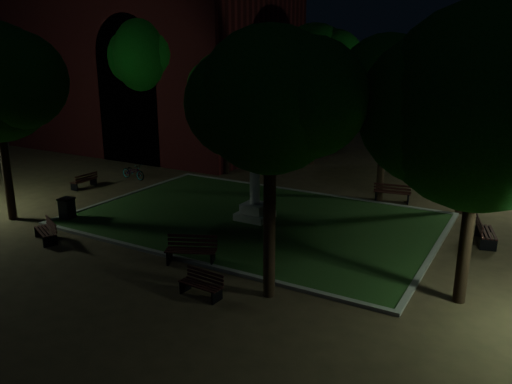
# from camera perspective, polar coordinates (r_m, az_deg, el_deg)

# --- Properties ---
(ground) EXTENTS (80.00, 80.00, 0.00)m
(ground) POSITION_cam_1_polar(r_m,az_deg,el_deg) (20.43, -2.96, -4.84)
(ground) COLOR #493924
(lawn) EXTENTS (15.00, 10.00, 0.08)m
(lawn) POSITION_cam_1_polar(r_m,az_deg,el_deg) (22.01, -0.14, -3.16)
(lawn) COLOR #25461A
(lawn) RESTS_ON ground
(lawn_kerb) EXTENTS (15.40, 10.40, 0.12)m
(lawn_kerb) POSITION_cam_1_polar(r_m,az_deg,el_deg) (22.01, -0.14, -3.11)
(lawn_kerb) COLOR slate
(lawn_kerb) RESTS_ON ground
(monument) EXTENTS (1.40, 1.40, 3.20)m
(monument) POSITION_cam_1_polar(r_m,az_deg,el_deg) (21.73, -0.14, -0.87)
(monument) COLOR #ABA89D
(monument) RESTS_ON lawn
(building_main) EXTENTS (20.00, 12.00, 15.00)m
(building_main) POSITION_cam_1_polar(r_m,az_deg,el_deg) (39.74, -11.92, 15.75)
(building_main) COLOR #501616
(building_main) RESTS_ON ground
(tree_north_wl) EXTENTS (4.66, 3.80, 7.27)m
(tree_north_wl) POSITION_cam_1_polar(r_m,az_deg,el_deg) (29.66, -3.43, 12.23)
(tree_north_wl) COLOR black
(tree_north_wl) RESTS_ON ground
(tree_north_er) EXTENTS (5.84, 4.77, 8.05)m
(tree_north_er) POSITION_cam_1_polar(r_m,az_deg,el_deg) (24.71, 14.96, 11.73)
(tree_north_er) COLOR black
(tree_north_er) RESTS_ON ground
(tree_ne) EXTENTS (4.79, 3.91, 7.04)m
(tree_ne) POSITION_cam_1_polar(r_m,az_deg,el_deg) (23.84, 23.64, 9.42)
(tree_ne) COLOR black
(tree_ne) RESTS_ON ground
(tree_east) EXTENTS (6.94, 5.66, 8.57)m
(tree_east) POSITION_cam_1_polar(r_m,az_deg,el_deg) (14.78, 24.91, 8.70)
(tree_east) COLOR black
(tree_east) RESTS_ON ground
(tree_se) EXTENTS (5.02, 4.10, 7.94)m
(tree_se) POSITION_cam_1_polar(r_m,az_deg,el_deg) (13.83, 1.98, 10.34)
(tree_se) COLOR black
(tree_se) RESTS_ON ground
(tree_nw) EXTENTS (6.83, 5.57, 9.73)m
(tree_nw) POSITION_cam_1_polar(r_m,az_deg,el_deg) (33.90, -11.20, 15.08)
(tree_nw) COLOR black
(tree_nw) RESTS_ON ground
(tree_far_north) EXTENTS (5.78, 4.71, 8.90)m
(tree_far_north) POSITION_cam_1_polar(r_m,az_deg,el_deg) (32.33, 6.85, 14.53)
(tree_far_north) COLOR black
(tree_far_north) RESTS_ON ground
(lamppost_nw) EXTENTS (1.18, 0.28, 4.15)m
(lamppost_nw) POSITION_cam_1_polar(r_m,az_deg,el_deg) (32.56, -9.69, 8.06)
(lamppost_nw) COLOR black
(lamppost_nw) RESTS_ON ground
(bench_near_left) EXTENTS (1.87, 1.29, 0.97)m
(bench_near_left) POSITION_cam_1_polar(r_m,az_deg,el_deg) (17.74, -7.40, -6.65)
(bench_near_left) COLOR black
(bench_near_left) RESTS_ON ground
(bench_near_right) EXTENTS (1.44, 0.58, 0.78)m
(bench_near_right) POSITION_cam_1_polar(r_m,az_deg,el_deg) (15.47, -6.21, -10.49)
(bench_near_right) COLOR black
(bench_near_right) RESTS_ON ground
(bench_west_near) EXTENTS (1.60, 1.11, 0.83)m
(bench_west_near) POSITION_cam_1_polar(r_m,az_deg,el_deg) (21.24, -22.79, -4.16)
(bench_west_near) COLOR black
(bench_west_near) RESTS_ON ground
(bench_left_side) EXTENTS (0.55, 1.50, 0.82)m
(bench_left_side) POSITION_cam_1_polar(r_m,az_deg,el_deg) (28.64, -19.01, 1.17)
(bench_left_side) COLOR black
(bench_left_side) RESTS_ON ground
(bench_right_side) EXTENTS (0.99, 1.81, 0.94)m
(bench_right_side) POSITION_cam_1_polar(r_m,az_deg,el_deg) (21.23, 24.64, -4.24)
(bench_right_side) COLOR black
(bench_right_side) RESTS_ON ground
(bench_far_side) EXTENTS (1.83, 0.89, 0.96)m
(bench_far_side) POSITION_cam_1_polar(r_m,az_deg,el_deg) (25.46, 15.31, -0.12)
(bench_far_side) COLOR black
(bench_far_side) RESTS_ON ground
(trash_bin) EXTENTS (0.65, 0.65, 1.00)m
(trash_bin) POSITION_cam_1_polar(r_m,az_deg,el_deg) (23.47, -20.78, -1.82)
(trash_bin) COLOR black
(trash_bin) RESTS_ON ground
(bicycle) EXTENTS (1.76, 0.70, 0.91)m
(bicycle) POSITION_cam_1_polar(r_m,az_deg,el_deg) (29.84, -13.86, 2.28)
(bicycle) COLOR black
(bicycle) RESTS_ON ground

